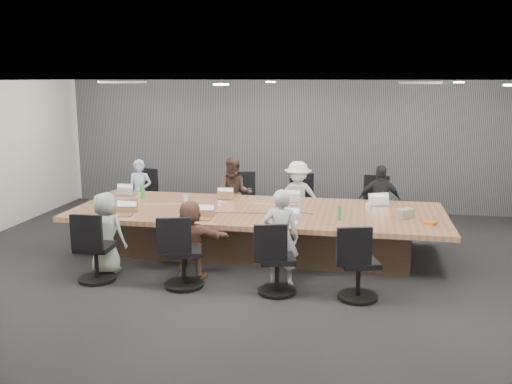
% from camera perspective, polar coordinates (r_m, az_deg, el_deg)
% --- Properties ---
extents(floor, '(10.00, 8.00, 0.00)m').
position_cam_1_polar(floor, '(9.01, -0.48, -7.06)').
color(floor, black).
rests_on(floor, ground).
extents(ceiling, '(10.00, 8.00, 0.00)m').
position_cam_1_polar(ceiling, '(8.54, -0.51, 11.05)').
color(ceiling, white).
rests_on(ceiling, wall_back).
extents(wall_back, '(10.00, 0.00, 2.80)m').
position_cam_1_polar(wall_back, '(12.57, 3.06, 4.76)').
color(wall_back, beige).
rests_on(wall_back, ground).
extents(wall_front, '(10.00, 0.00, 2.80)m').
position_cam_1_polar(wall_front, '(4.90, -9.66, -5.99)').
color(wall_front, beige).
rests_on(wall_front, ground).
extents(curtain, '(9.80, 0.04, 2.80)m').
position_cam_1_polar(curtain, '(12.50, 3.01, 4.72)').
color(curtain, '#56575E').
rests_on(curtain, ground).
extents(conference_table, '(6.00, 2.20, 0.74)m').
position_cam_1_polar(conference_table, '(9.36, 0.11, -3.78)').
color(conference_table, '#453326').
rests_on(conference_table, ground).
extents(chair_0, '(0.72, 0.72, 0.87)m').
position_cam_1_polar(chair_0, '(11.65, -10.84, -0.77)').
color(chair_0, black).
rests_on(chair_0, ground).
extents(chair_1, '(0.70, 0.70, 0.86)m').
position_cam_1_polar(chair_1, '(11.10, -1.74, -1.21)').
color(chair_1, black).
rests_on(chair_1, ground).
extents(chair_2, '(0.59, 0.59, 0.86)m').
position_cam_1_polar(chair_2, '(10.91, 4.39, -1.45)').
color(chair_2, black).
rests_on(chair_2, ground).
extents(chair_3, '(0.70, 0.70, 0.87)m').
position_cam_1_polar(chair_3, '(10.86, 12.14, -1.71)').
color(chair_3, black).
rests_on(chair_3, ground).
extents(chair_4, '(0.58, 0.58, 0.83)m').
position_cam_1_polar(chair_4, '(8.42, -15.72, -5.85)').
color(chair_4, black).
rests_on(chair_4, ground).
extents(chair_5, '(0.70, 0.70, 0.86)m').
position_cam_1_polar(chair_5, '(7.94, -7.27, -6.47)').
color(chair_5, black).
rests_on(chair_5, ground).
extents(chair_6, '(0.66, 0.66, 0.80)m').
position_cam_1_polar(chair_6, '(7.66, 2.12, -7.26)').
color(chair_6, black).
rests_on(chair_6, ground).
extents(chair_7, '(0.70, 0.70, 0.83)m').
position_cam_1_polar(chair_7, '(7.58, 10.22, -7.53)').
color(chair_7, black).
rests_on(chair_7, ground).
extents(person_0, '(0.48, 0.32, 1.30)m').
position_cam_1_polar(person_0, '(11.29, -11.52, -0.09)').
color(person_0, '#98B1C6').
rests_on(person_0, ground).
extents(laptop_0, '(0.32, 0.22, 0.02)m').
position_cam_1_polar(laptop_0, '(10.77, -12.64, -0.14)').
color(laptop_0, '#B2B2B7').
rests_on(laptop_0, conference_table).
extents(person_1, '(0.77, 0.65, 1.39)m').
position_cam_1_polar(person_1, '(10.71, -2.15, -0.22)').
color(person_1, '#3B2B27').
rests_on(person_1, ground).
extents(laptop_1, '(0.31, 0.22, 0.02)m').
position_cam_1_polar(laptop_1, '(10.18, -2.84, -0.53)').
color(laptop_1, '#8C6647').
rests_on(laptop_1, conference_table).
extents(person_2, '(0.90, 0.55, 1.35)m').
position_cam_1_polar(person_2, '(10.52, 4.20, -0.57)').
color(person_2, beige).
rests_on(person_2, ground).
extents(laptop_2, '(0.31, 0.23, 0.02)m').
position_cam_1_polar(laptop_2, '(9.97, 3.84, -0.80)').
color(laptop_2, '#B2B2B7').
rests_on(laptop_2, conference_table).
extents(person_3, '(0.81, 0.42, 1.33)m').
position_cam_1_polar(person_3, '(10.47, 12.23, -0.92)').
color(person_3, black).
rests_on(person_3, ground).
extents(laptop_3, '(0.38, 0.30, 0.02)m').
position_cam_1_polar(laptop_3, '(9.91, 12.32, -1.12)').
color(laptop_3, '#B2B2B7').
rests_on(laptop_3, conference_table).
extents(person_4, '(0.63, 0.45, 1.21)m').
position_cam_1_polar(person_4, '(8.67, -14.77, -3.99)').
color(person_4, '#93A293').
rests_on(person_4, ground).
extents(laptop_4, '(0.38, 0.30, 0.02)m').
position_cam_1_polar(laptop_4, '(9.12, -13.34, -2.24)').
color(laptop_4, '#8C6647').
rests_on(laptop_4, conference_table).
extents(person_5, '(1.10, 0.42, 1.16)m').
position_cam_1_polar(person_5, '(8.22, -6.54, -4.73)').
color(person_5, brown).
rests_on(person_5, ground).
extents(laptop_5, '(0.33, 0.25, 0.02)m').
position_cam_1_polar(laptop_5, '(8.68, -5.50, -2.67)').
color(laptop_5, '#8C6647').
rests_on(laptop_5, conference_table).
extents(person_6, '(0.50, 0.33, 1.36)m').
position_cam_1_polar(person_6, '(7.91, 2.52, -4.55)').
color(person_6, '#A6A3AE').
rests_on(person_6, ground).
extents(laptop_6, '(0.36, 0.27, 0.02)m').
position_cam_1_polar(laptop_6, '(8.42, 3.06, -3.08)').
color(laptop_6, '#B2B2B7').
rests_on(laptop_6, conference_table).
extents(bottle_green_left, '(0.08, 0.08, 0.26)m').
position_cam_1_polar(bottle_green_left, '(10.27, -11.31, 0.04)').
color(bottle_green_left, green).
rests_on(bottle_green_left, conference_table).
extents(bottle_green_right, '(0.07, 0.07, 0.23)m').
position_cam_1_polar(bottle_green_right, '(8.66, 8.33, -2.07)').
color(bottle_green_right, green).
rests_on(bottle_green_right, conference_table).
extents(bottle_clear, '(0.08, 0.08, 0.22)m').
position_cam_1_polar(bottle_clear, '(9.39, -7.05, -0.98)').
color(bottle_clear, silver).
rests_on(bottle_clear, conference_table).
extents(cup_white_far, '(0.10, 0.10, 0.09)m').
position_cam_1_polar(cup_white_far, '(9.52, -3.60, -1.16)').
color(cup_white_far, white).
rests_on(cup_white_far, conference_table).
extents(cup_white_near, '(0.09, 0.09, 0.11)m').
position_cam_1_polar(cup_white_near, '(9.43, 11.17, -1.43)').
color(cup_white_near, white).
rests_on(cup_white_near, conference_table).
extents(mug_brown, '(0.11, 0.11, 0.11)m').
position_cam_1_polar(mug_brown, '(9.94, -15.26, -0.94)').
color(mug_brown, brown).
rests_on(mug_brown, conference_table).
extents(mic_left, '(0.14, 0.09, 0.03)m').
position_cam_1_polar(mic_left, '(9.11, -5.99, -1.98)').
color(mic_left, black).
rests_on(mic_left, conference_table).
extents(mic_right, '(0.16, 0.11, 0.03)m').
position_cam_1_polar(mic_right, '(9.42, 3.88, -1.49)').
color(mic_right, black).
rests_on(mic_right, conference_table).
extents(stapler, '(0.16, 0.08, 0.06)m').
position_cam_1_polar(stapler, '(8.75, 3.03, -2.38)').
color(stapler, black).
rests_on(stapler, conference_table).
extents(canvas_bag, '(0.30, 0.29, 0.14)m').
position_cam_1_polar(canvas_bag, '(9.01, 14.72, -2.08)').
color(canvas_bag, gray).
rests_on(canvas_bag, conference_table).
extents(snack_packet, '(0.24, 0.22, 0.04)m').
position_cam_1_polar(snack_packet, '(8.72, 16.92, -2.97)').
color(snack_packet, '#CC5816').
rests_on(snack_packet, conference_table).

